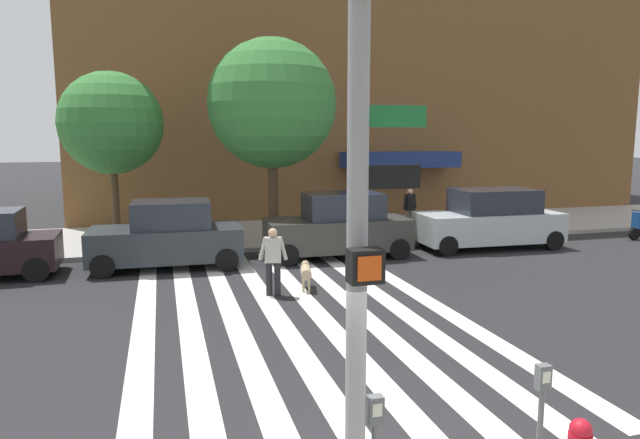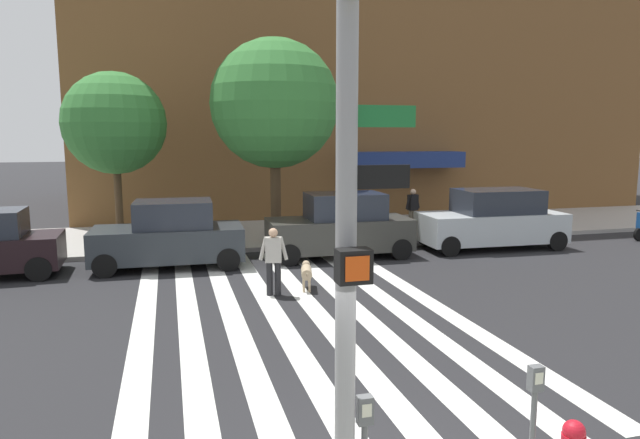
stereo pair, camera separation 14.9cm
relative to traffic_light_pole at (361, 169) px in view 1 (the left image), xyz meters
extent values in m
plane|color=#232326|center=(0.83, 7.21, -3.52)|extent=(160.00, 160.00, 0.00)
cube|color=#A59F9A|center=(0.83, 16.70, -3.45)|extent=(80.00, 6.00, 0.15)
cube|color=silver|center=(-2.03, 7.21, -3.52)|extent=(0.45, 12.38, 0.01)
cube|color=silver|center=(-1.13, 7.21, -3.52)|extent=(0.45, 12.38, 0.01)
cube|color=silver|center=(-0.23, 7.21, -3.52)|extent=(0.45, 12.38, 0.01)
cube|color=silver|center=(0.67, 7.21, -3.52)|extent=(0.45, 12.38, 0.01)
cube|color=silver|center=(1.57, 7.21, -3.52)|extent=(0.45, 12.38, 0.01)
cube|color=silver|center=(2.47, 7.21, -3.52)|extent=(0.45, 12.38, 0.01)
cube|color=silver|center=(3.37, 7.21, -3.52)|extent=(0.45, 12.38, 0.01)
cube|color=silver|center=(4.27, 7.21, -3.52)|extent=(0.45, 12.38, 0.01)
cube|color=brown|center=(8.57, 27.98, 8.02)|extent=(27.83, 16.55, 23.08)
cube|color=navy|center=(8.84, 19.10, -0.77)|extent=(5.34, 1.60, 0.70)
cylinder|color=gray|center=(-0.01, 0.05, -0.47)|extent=(0.18, 0.18, 5.80)
cube|color=black|center=(-0.01, -0.15, -0.77)|extent=(0.28, 0.18, 0.28)
cube|color=#E54C14|center=(-0.01, -0.25, -0.77)|extent=(0.20, 0.01, 0.20)
cube|color=#19662D|center=(0.29, 0.05, 0.43)|extent=(0.60, 0.03, 0.18)
cube|color=black|center=(0.27, 0.05, -0.07)|extent=(0.56, 0.03, 0.20)
sphere|color=#B61320|center=(2.49, 0.14, -2.72)|extent=(0.23, 0.23, 0.23)
cube|color=#515456|center=(0.18, 0.06, -2.14)|extent=(0.14, 0.10, 0.26)
cube|color=beige|center=(0.18, 0.01, -2.12)|extent=(0.09, 0.01, 0.12)
cube|color=#515456|center=(2.06, 0.23, -2.14)|extent=(0.14, 0.10, 0.26)
cube|color=beige|center=(2.06, 0.18, -2.12)|extent=(0.09, 0.01, 0.12)
cylinder|color=black|center=(-4.82, 11.48, -3.19)|extent=(0.67, 0.24, 0.66)
cylinder|color=black|center=(-4.87, 13.12, -3.19)|extent=(0.67, 0.24, 0.66)
cube|color=#2A2F34|center=(-1.50, 12.24, -2.80)|extent=(4.32, 2.07, 0.93)
cube|color=#232833|center=(-1.33, 12.24, -1.96)|extent=(2.23, 1.77, 0.76)
cylinder|color=black|center=(-3.18, 11.40, -3.19)|extent=(0.67, 0.24, 0.66)
cylinder|color=black|center=(-3.12, 13.18, -3.19)|extent=(0.67, 0.24, 0.66)
cylinder|color=black|center=(0.12, 11.30, -3.19)|extent=(0.67, 0.24, 0.66)
cylinder|color=black|center=(0.18, 13.08, -3.19)|extent=(0.67, 0.24, 0.66)
cube|color=#34342F|center=(3.70, 12.24, -2.78)|extent=(4.52, 1.92, 0.98)
cube|color=#232833|center=(3.88, 12.24, -1.89)|extent=(2.39, 1.65, 0.80)
cylinder|color=black|center=(1.92, 11.46, -3.19)|extent=(0.67, 0.24, 0.66)
cylinder|color=black|center=(1.96, 13.11, -3.19)|extent=(0.67, 0.24, 0.66)
cylinder|color=black|center=(5.44, 11.37, -3.19)|extent=(0.67, 0.24, 0.66)
cylinder|color=black|center=(5.48, 13.03, -3.19)|extent=(0.67, 0.24, 0.66)
cube|color=#B1BABF|center=(9.10, 12.24, -2.79)|extent=(4.91, 2.11, 0.97)
cube|color=#232833|center=(9.30, 12.24, -1.90)|extent=(2.76, 1.80, 0.79)
cylinder|color=black|center=(7.13, 11.42, -3.19)|extent=(0.67, 0.24, 0.66)
cylinder|color=black|center=(7.19, 13.20, -3.19)|extent=(0.67, 0.24, 0.66)
cylinder|color=black|center=(11.02, 11.28, -3.19)|extent=(0.67, 0.24, 0.66)
cylinder|color=black|center=(11.08, 13.07, -3.19)|extent=(0.67, 0.24, 0.66)
cylinder|color=black|center=(15.13, 12.03, -3.28)|extent=(0.49, 0.13, 0.48)
cube|color=#1A4A93|center=(15.18, 12.03, -2.78)|extent=(0.22, 0.29, 0.60)
cylinder|color=black|center=(15.18, 12.03, -2.43)|extent=(0.07, 0.50, 0.04)
cylinder|color=#4C3823|center=(-3.10, 15.84, -1.81)|extent=(0.26, 0.26, 3.13)
sphere|color=#337533|center=(-3.10, 15.84, 0.70)|extent=(3.42, 3.42, 3.42)
cylinder|color=#4C3823|center=(2.15, 14.70, -1.61)|extent=(0.36, 0.36, 3.53)
sphere|color=#337533|center=(2.15, 14.70, 1.36)|extent=(4.37, 4.37, 4.37)
cylinder|color=black|center=(0.82, 8.55, -3.11)|extent=(0.18, 0.18, 0.82)
cylinder|color=black|center=(1.02, 8.51, -3.11)|extent=(0.18, 0.18, 0.82)
cube|color=#B2ADA3|center=(0.92, 8.53, -2.40)|extent=(0.42, 0.32, 0.60)
cylinder|color=#B2ADA3|center=(0.68, 8.58, -2.37)|extent=(0.24, 0.14, 0.57)
cylinder|color=#B2ADA3|center=(1.15, 8.47, -2.37)|extent=(0.24, 0.14, 0.57)
sphere|color=tan|center=(0.92, 8.53, -1.99)|extent=(0.26, 0.26, 0.22)
cylinder|color=tan|center=(1.79, 8.81, -3.07)|extent=(0.40, 0.73, 0.26)
sphere|color=tan|center=(1.89, 9.22, -2.97)|extent=(0.24, 0.24, 0.20)
cylinder|color=tan|center=(1.70, 8.37, -3.02)|extent=(0.09, 0.24, 0.16)
cylinder|color=tan|center=(1.78, 9.06, -3.36)|extent=(0.07, 0.07, 0.32)
cylinder|color=tan|center=(1.91, 9.03, -3.36)|extent=(0.07, 0.07, 0.32)
cylinder|color=tan|center=(1.67, 8.59, -3.36)|extent=(0.07, 0.07, 0.32)
cylinder|color=tan|center=(1.81, 8.56, -3.36)|extent=(0.07, 0.07, 0.32)
cylinder|color=#6B6051|center=(7.52, 15.30, -2.96)|extent=(0.19, 0.19, 0.82)
cylinder|color=#6B6051|center=(7.71, 15.36, -2.96)|extent=(0.19, 0.19, 0.82)
cube|color=black|center=(7.62, 15.33, -2.25)|extent=(0.43, 0.34, 0.60)
cylinder|color=black|center=(7.39, 15.26, -2.22)|extent=(0.24, 0.15, 0.57)
cylinder|color=black|center=(7.85, 15.40, -2.22)|extent=(0.24, 0.15, 0.57)
sphere|color=beige|center=(7.62, 15.33, -1.84)|extent=(0.28, 0.28, 0.22)
camera|label=1|loc=(-1.57, -4.29, 0.27)|focal=31.39mm
camera|label=2|loc=(-1.42, -4.33, 0.27)|focal=31.39mm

